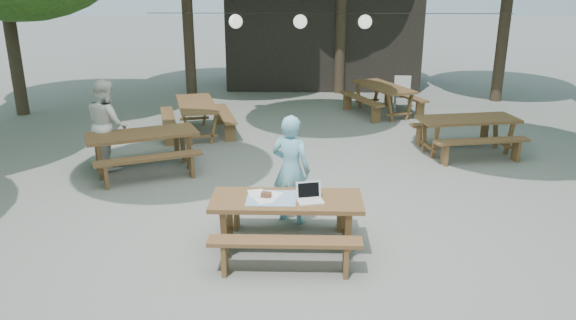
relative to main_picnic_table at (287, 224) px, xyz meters
The scene contains 13 objects.
ground 1.48m from the main_picnic_table, 77.26° to the left, with size 80.00×80.00×0.00m, color slate.
pavilion 11.96m from the main_picnic_table, 86.08° to the left, with size 6.00×3.00×2.80m, color black.
main_picnic_table is the anchor object (origin of this frame).
picnic_table_nw 4.16m from the main_picnic_table, 131.96° to the left, with size 2.38×2.22×0.75m.
picnic_table_ne 5.65m from the main_picnic_table, 50.69° to the left, with size 2.16×1.91×0.75m.
picnic_table_far_w 6.02m from the main_picnic_table, 111.69° to the left, with size 2.03×2.26×0.75m.
picnic_table_far_e 8.04m from the main_picnic_table, 73.35° to the left, with size 2.21×2.38×0.75m.
woman 1.03m from the main_picnic_table, 87.76° to the left, with size 0.60×0.39×1.65m, color #74BCD4.
second_person 4.86m from the main_picnic_table, 136.37° to the left, with size 0.83×0.65×1.71m, color white.
plastic_chair 8.65m from the main_picnic_table, 70.51° to the left, with size 0.48×0.48×0.90m.
laptop 0.52m from the main_picnic_table, 10.35° to the right, with size 0.38×0.33×0.24m.
tabletop_clutter 0.44m from the main_picnic_table, behind, with size 0.67×0.58×0.08m.
paper_lanterns 7.66m from the main_picnic_table, 89.01° to the left, with size 9.00×0.34×0.38m.
Camera 1 is at (-0.10, -8.22, 3.60)m, focal length 35.00 mm.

